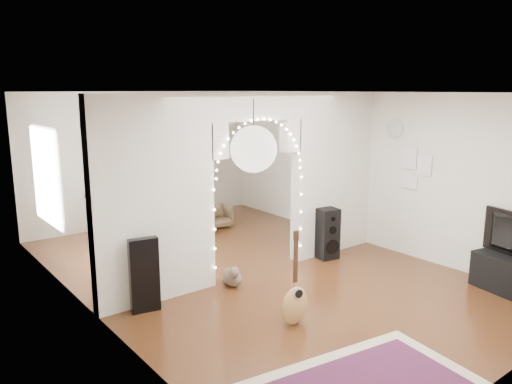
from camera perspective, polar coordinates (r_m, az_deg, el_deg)
floor at (r=7.77m, az=-0.06°, el=-9.02°), size 7.50×7.50×0.00m
ceiling at (r=7.27m, az=-0.07°, el=11.31°), size 5.00×7.50×0.02m
wall_back at (r=10.57m, az=-12.73°, el=3.81°), size 5.00×0.02×2.70m
wall_front at (r=5.09m, az=27.09°, el=-5.58°), size 5.00×0.02×2.70m
wall_left at (r=6.21m, az=-18.55°, el=-1.93°), size 0.02×7.50×2.70m
wall_right at (r=9.13m, az=12.39°, el=2.62°), size 0.02×7.50×2.70m
divider_wall at (r=7.39m, az=-0.07°, el=1.37°), size 5.00×0.20×2.70m
fairy_lights at (r=7.26m, az=0.57°, el=2.20°), size 1.64×0.04×1.60m
window at (r=7.88m, az=-22.87°, el=1.66°), size 0.04×1.20×1.40m
wall_clock at (r=8.66m, az=15.60°, el=6.98°), size 0.03×0.31×0.31m
picture_frames at (r=8.50m, az=17.54°, el=2.71°), size 0.02×0.50×0.70m
paper_lantern at (r=4.23m, az=-0.29°, el=4.93°), size 0.40×0.40×0.40m
ceiling_fan at (r=8.93m, az=-8.11°, el=9.35°), size 1.10×1.10×0.30m
guitar_case at (r=6.44m, az=-12.64°, el=-9.26°), size 0.38×0.19×0.95m
acoustic_guitar at (r=5.98m, az=4.49°, el=-11.17°), size 0.41×0.18×0.98m
tabby_cat at (r=7.17m, az=-2.74°, el=-9.62°), size 0.35×0.53×0.36m
floor_speaker at (r=8.30m, az=8.18°, el=-4.74°), size 0.37×0.34×0.84m
media_console at (r=7.70m, az=27.02°, el=-8.57°), size 0.59×1.06×0.50m
bookcase at (r=9.43m, az=-11.63°, el=-1.34°), size 1.31×0.51×1.32m
dining_table at (r=10.09m, az=-15.04°, el=-0.52°), size 1.31×0.97×0.76m
flower_vase at (r=10.06m, az=-15.09°, el=0.42°), size 0.21×0.21×0.19m
dining_chair_left at (r=9.17m, az=-13.25°, el=-4.37°), size 0.72×0.73×0.52m
dining_chair_right at (r=10.13m, az=-4.41°, el=-2.79°), size 0.51×0.53×0.44m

